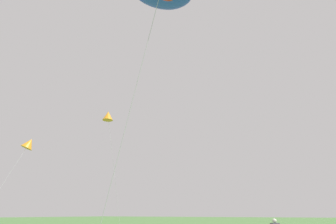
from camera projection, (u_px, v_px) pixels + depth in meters
small_kite_triangle_green at (108, 116)px, 32.07m from camera, size 1.97×2.75×12.97m
small_kite_bird_shape at (29, 144)px, 28.90m from camera, size 5.18×1.91×9.34m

